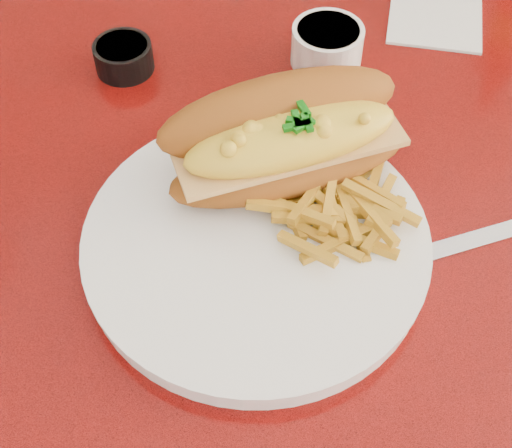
{
  "coord_description": "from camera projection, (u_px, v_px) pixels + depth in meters",
  "views": [
    {
      "loc": [
        -0.18,
        -0.46,
        1.29
      ],
      "look_at": [
        -0.15,
        -0.09,
        0.81
      ],
      "focal_mm": 50.0,
      "sensor_mm": 36.0,
      "label": 1
    }
  ],
  "objects": [
    {
      "name": "diner_table",
      "position": [
        380.0,
        261.0,
        0.82
      ],
      "size": [
        1.23,
        0.83,
        0.77
      ],
      "color": "red",
      "rests_on": "ground"
    },
    {
      "name": "booth_bench_far",
      "position": [
        292.0,
        43.0,
        1.57
      ],
      "size": [
        1.2,
        0.51,
        0.9
      ],
      "color": "#990F0A",
      "rests_on": "ground"
    },
    {
      "name": "dinner_plate",
      "position": [
        256.0,
        243.0,
        0.63
      ],
      "size": [
        0.37,
        0.37,
        0.02
      ],
      "rotation": [
        0.0,
        0.0,
        -0.28
      ],
      "color": "white",
      "rests_on": "diner_table"
    },
    {
      "name": "mac_hoagie",
      "position": [
        286.0,
        137.0,
        0.63
      ],
      "size": [
        0.25,
        0.16,
        0.1
      ],
      "rotation": [
        0.0,
        0.0,
        0.25
      ],
      "color": "#9A5318",
      "rests_on": "dinner_plate"
    },
    {
      "name": "fries_pile",
      "position": [
        337.0,
        206.0,
        0.62
      ],
      "size": [
        0.13,
        0.12,
        0.03
      ],
      "primitive_type": null,
      "rotation": [
        0.0,
        0.0,
        0.22
      ],
      "color": "gold",
      "rests_on": "dinner_plate"
    },
    {
      "name": "fork",
      "position": [
        312.0,
        221.0,
        0.63
      ],
      "size": [
        0.05,
        0.14,
        0.0
      ],
      "rotation": [
        0.0,
        0.0,
        1.8
      ],
      "color": "#B7B7BC",
      "rests_on": "dinner_plate"
    },
    {
      "name": "gravy_ramekin",
      "position": [
        327.0,
        45.0,
        0.78
      ],
      "size": [
        0.1,
        0.1,
        0.04
      ],
      "rotation": [
        0.0,
        0.0,
        -0.35
      ],
      "color": "white",
      "rests_on": "diner_table"
    },
    {
      "name": "sauce_cup_left",
      "position": [
        123.0,
        56.0,
        0.77
      ],
      "size": [
        0.07,
        0.07,
        0.03
      ],
      "rotation": [
        0.0,
        0.0,
        -0.17
      ],
      "color": "black",
      "rests_on": "diner_table"
    },
    {
      "name": "paper_napkin",
      "position": [
        435.0,
        20.0,
        0.84
      ],
      "size": [
        0.13,
        0.13,
        0.0
      ],
      "primitive_type": "cube",
      "rotation": [
        0.0,
        0.0,
        -0.27
      ],
      "color": "white",
      "rests_on": "diner_table"
    }
  ]
}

